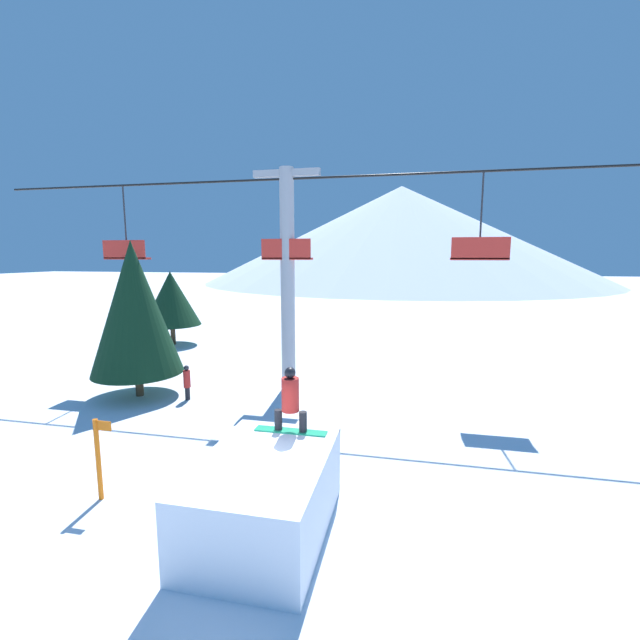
{
  "coord_description": "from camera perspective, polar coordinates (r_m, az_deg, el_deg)",
  "views": [
    {
      "loc": [
        2.72,
        -6.29,
        4.97
      ],
      "look_at": [
        0.23,
        5.08,
        3.21
      ],
      "focal_mm": 24.0,
      "sensor_mm": 36.0,
      "label": 1
    }
  ],
  "objects": [
    {
      "name": "trail_marker",
      "position": [
        10.17,
        -27.42,
        -15.92
      ],
      "size": [
        0.41,
        0.1,
        1.72
      ],
      "color": "orange",
      "rests_on": "ground_plane"
    },
    {
      "name": "ground_plane",
      "position": [
        8.46,
        -10.07,
        -27.53
      ],
      "size": [
        220.0,
        220.0,
        0.0
      ],
      "primitive_type": "plane",
      "color": "white"
    },
    {
      "name": "pine_tree_far",
      "position": [
        25.26,
        -19.23,
        2.74
      ],
      "size": [
        3.17,
        3.17,
        4.12
      ],
      "color": "#4C3823",
      "rests_on": "ground_plane"
    },
    {
      "name": "snow_ramp",
      "position": [
        8.35,
        -7.36,
        -22.18
      ],
      "size": [
        2.18,
        3.26,
        1.41
      ],
      "color": "white",
      "rests_on": "ground_plane"
    },
    {
      "name": "chairlift",
      "position": [
        15.55,
        -4.38,
        7.1
      ],
      "size": [
        23.05,
        0.51,
        8.03
      ],
      "color": "#9E9EA3",
      "rests_on": "ground_plane"
    },
    {
      "name": "distant_skier",
      "position": [
        15.64,
        -17.32,
        -7.79
      ],
      "size": [
        0.24,
        0.24,
        1.23
      ],
      "color": "black",
      "rests_on": "ground_plane"
    },
    {
      "name": "pine_tree_near",
      "position": [
        16.23,
        -23.51,
        1.49
      ],
      "size": [
        3.12,
        3.12,
        5.51
      ],
      "color": "#4C3823",
      "rests_on": "ground_plane"
    },
    {
      "name": "snowboarder",
      "position": [
        8.79,
        -3.97,
        -10.63
      ],
      "size": [
        1.49,
        0.36,
        1.35
      ],
      "color": "#1E9E6B",
      "rests_on": "snow_ramp"
    },
    {
      "name": "mountain_ridge",
      "position": [
        84.71,
        10.7,
        11.13
      ],
      "size": [
        73.31,
        73.31,
        17.94
      ],
      "color": "silver",
      "rests_on": "ground_plane"
    }
  ]
}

